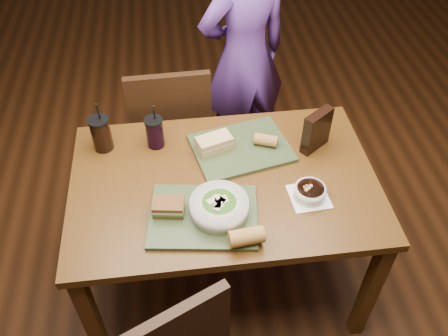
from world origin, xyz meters
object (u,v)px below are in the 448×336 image
Objects in this scene: chair_far at (172,130)px; dining_table at (224,194)px; baguette_near at (247,237)px; chip_bag at (317,131)px; soup_bowl at (310,192)px; diner at (244,56)px; salad_bowl at (219,206)px; sandwich_near at (169,207)px; tray_far at (241,148)px; tray_near at (203,216)px; baguette_far at (266,140)px; cup_berry at (155,132)px; cup_cola at (101,134)px; sandwich_far at (214,143)px.

dining_table is at bearing -71.23° from chair_far.
chair_far is at bearing 104.54° from baguette_near.
chip_bag is at bearing -35.55° from chair_far.
soup_bowl is at bearing 34.77° from baguette_near.
dining_table is 6.66× the size of chip_bag.
diner is 9.01× the size of soup_bowl.
soup_bowl is (0.38, 0.05, -0.03)m from salad_bowl.
tray_far is at bearing 45.05° from sandwich_near.
tray_near is 4.02× the size of baguette_far.
chair_far is 0.82m from sandwich_near.
soup_bowl is 0.57m from sandwich_near.
diner is 0.85m from cup_berry.
tray_far is 0.53m from baguette_near.
tray_near is at bearing 177.08° from chip_bag.
diner is 1.01m from cup_cola.
tray_near and tray_far have the same top height.
tray_far is 1.83× the size of salad_bowl.
diner reaches higher than chair_far.
diner is 7.72× the size of chip_bag.
chip_bag is (0.39, 0.50, 0.05)m from baguette_near.
soup_bowl is 1.60× the size of baguette_far.
chair_far reaches higher than baguette_near.
cup_cola is (-0.31, -0.34, 0.30)m from chair_far.
soup_bowl is 0.73m from cup_berry.
cup_cola is at bearing 172.88° from baguette_far.
dining_table is 12.45× the size of baguette_far.
chip_bag is at bearing 71.63° from soup_bowl.
baguette_near is 0.52× the size of cup_cola.
baguette_near is 0.63m from chip_bag.
chair_far is 3.76× the size of cup_cola.
salad_bowl is 0.37m from sandwich_far.
baguette_far is 0.54× the size of chip_bag.
cup_berry is at bearing 170.68° from baguette_far.
chip_bag is (0.33, -0.02, 0.09)m from tray_far.
dining_table is 0.86× the size of diner.
chip_bag is (0.43, 0.15, 0.19)m from dining_table.
salad_bowl is at bearing -102.50° from dining_table.
soup_bowl is 0.73× the size of cup_berry.
dining_table is at bearing 163.65° from chip_bag.
sandwich_far is at bearing 86.69° from salad_bowl.
cup_berry is 0.72m from chip_bag.
tray_near is 0.43m from tray_far.
baguette_far is at bearing 71.84° from baguette_near.
chair_far reaches higher than dining_table.
sandwich_near is at bearing 165.64° from tray_near.
tray_far is 0.48m from sandwich_near.
chip_bag is at bearing -6.91° from cup_cola.
salad_bowl is 0.91× the size of cup_cola.
baguette_far is (0.11, 0.00, 0.04)m from tray_far.
chair_far reaches higher than salad_bowl.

